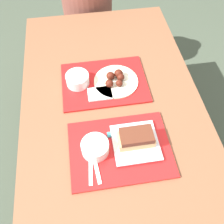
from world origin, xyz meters
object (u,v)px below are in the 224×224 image
Objects in this scene: bowl_coleslaw_near at (95,147)px; bowl_coleslaw_far at (78,79)px; brisket_sandwich_plate at (136,140)px; tray_near at (120,149)px; wings_plate_far at (116,80)px; tray_far at (104,82)px.

bowl_coleslaw_far is at bearing 96.41° from bowl_coleslaw_near.
tray_near is at bearing -169.35° from brisket_sandwich_plate.
bowl_coleslaw_near is (-0.11, 0.01, 0.04)m from tray_near.
wings_plate_far is (0.20, -0.02, -0.02)m from bowl_coleslaw_far.
bowl_coleslaw_near is at bearing -83.59° from bowl_coleslaw_far.
tray_near is 0.41m from tray_far.
brisket_sandwich_plate reaches higher than bowl_coleslaw_far.
tray_near is 3.72× the size of bowl_coleslaw_far.
tray_far is 0.06m from wings_plate_far.
tray_near is 1.90× the size of wings_plate_far.
bowl_coleslaw_far reaches higher than tray_far.
brisket_sandwich_plate is at bearing -77.30° from tray_far.
tray_near is at bearing -96.40° from wings_plate_far.
wings_plate_far is at bearing -5.86° from bowl_coleslaw_far.
wings_plate_far is at bearing 83.60° from tray_near.
brisket_sandwich_plate is 1.69× the size of bowl_coleslaw_far.
tray_far is 2.21× the size of brisket_sandwich_plate.
bowl_coleslaw_far reaches higher than wings_plate_far.
bowl_coleslaw_near is 0.59× the size of brisket_sandwich_plate.
brisket_sandwich_plate is (0.18, 0.01, 0.00)m from bowl_coleslaw_near.
tray_near is at bearing -69.56° from bowl_coleslaw_far.
tray_far is at bearing 102.70° from brisket_sandwich_plate.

